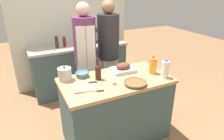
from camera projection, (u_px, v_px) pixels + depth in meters
The scene contains 21 objects.
ground_plane at pixel (115, 135), 2.78m from camera, with size 12.00×12.00×0.00m, color #8E6642.
kitchen_island at pixel (116, 109), 2.61m from camera, with size 1.34×0.72×0.86m.
back_counter at pixel (80, 67), 3.87m from camera, with size 1.78×0.60×0.90m.
back_wall at pixel (71, 21), 3.84m from camera, with size 2.28×0.10×2.55m.
roasting_pan at pixel (123, 68), 2.64m from camera, with size 0.31×0.24×0.12m.
wicker_basket at pixel (135, 83), 2.30m from camera, with size 0.27×0.27×0.04m.
cutting_board at pixel (88, 88), 2.22m from camera, with size 0.34×0.26×0.02m.
stock_pot at pixel (65, 74), 2.38m from camera, with size 0.16×0.16×0.18m.
mixing_bowl at pixel (82, 74), 2.49m from camera, with size 0.17×0.17×0.07m.
juice_jug at pixel (153, 66), 2.56m from camera, with size 0.10×0.10×0.23m.
milk_jug at pixel (165, 69), 2.44m from camera, with size 0.09×0.09×0.23m.
wine_bottle_green at pixel (98, 71), 2.39m from camera, with size 0.07×0.07×0.27m.
wine_glass_left at pixel (113, 77), 2.29m from camera, with size 0.07×0.07×0.12m.
knife_chef at pixel (87, 83), 2.30m from camera, with size 0.26×0.10×0.01m.
knife_paring at pixel (95, 92), 2.15m from camera, with size 0.22×0.08×0.01m.
stand_mixer at pixel (100, 36), 3.81m from camera, with size 0.18×0.14×0.28m.
condiment_bottle_tall at pixel (57, 42), 3.48m from camera, with size 0.06×0.06×0.21m.
condiment_bottle_short at pixel (92, 39), 3.83m from camera, with size 0.06×0.06×0.13m.
condiment_bottle_extra at pixel (64, 42), 3.56m from camera, with size 0.06×0.06×0.18m.
person_cook_aproned at pixel (85, 54), 3.02m from camera, with size 0.34×0.36×1.71m.
person_cook_guest at pixel (108, 50), 3.20m from camera, with size 0.34×0.34×1.73m.
Camera 1 is at (-1.01, -1.95, 1.93)m, focal length 32.00 mm.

